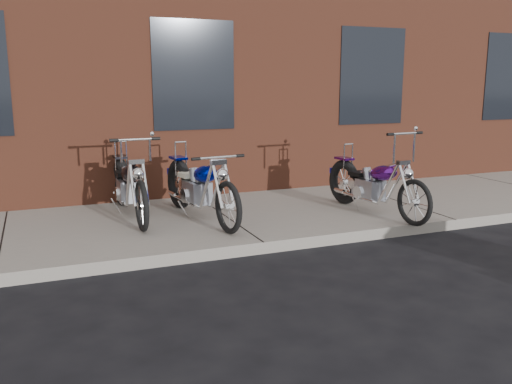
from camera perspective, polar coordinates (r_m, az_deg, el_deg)
name	(u,v)px	position (r m, az deg, el deg)	size (l,w,h in m)	color
ground	(264,254)	(6.74, 0.83, -6.55)	(120.00, 120.00, 0.00)	black
sidewalk	(225,220)	(8.07, -3.34, -2.98)	(22.00, 3.00, 0.15)	slate
building_brick	(136,2)	(14.26, -12.50, 18.91)	(22.00, 10.00, 8.00)	brown
chopper_purple	(374,186)	(8.29, 12.31, 0.58)	(0.55, 2.26, 1.27)	black
chopper_blue	(200,189)	(7.79, -5.95, 0.30)	(0.60, 2.41, 1.05)	black
chopper_third	(130,187)	(8.11, -13.15, 0.47)	(0.58, 2.39, 1.21)	black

